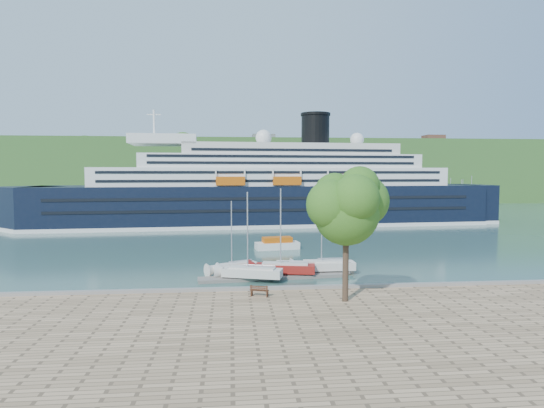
{
  "coord_description": "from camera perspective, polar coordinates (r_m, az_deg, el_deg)",
  "views": [
    {
      "loc": [
        -3.11,
        -40.5,
        11.62
      ],
      "look_at": [
        3.34,
        30.0,
        6.67
      ],
      "focal_mm": 30.0,
      "sensor_mm": 36.0,
      "label": 1
    }
  ],
  "objects": [
    {
      "name": "ground",
      "position": [
        42.25,
        -0.83,
        -11.96
      ],
      "size": [
        400.0,
        400.0,
        0.0
      ],
      "primitive_type": "plane",
      "color": "#2C4F49",
      "rests_on": "ground"
    },
    {
      "name": "far_hillside",
      "position": [
        185.53,
        -4.28,
        4.11
      ],
      "size": [
        400.0,
        50.0,
        24.0
      ],
      "primitive_type": "cube",
      "color": "#326227",
      "rests_on": "ground"
    },
    {
      "name": "quay_coping",
      "position": [
        41.76,
        -0.81,
        -10.52
      ],
      "size": [
        220.0,
        0.5,
        0.3
      ],
      "primitive_type": "cube",
      "color": "slate",
      "rests_on": "promenade"
    },
    {
      "name": "cruise_ship",
      "position": [
        100.05,
        -1.06,
        4.45
      ],
      "size": [
        111.29,
        23.01,
        24.81
      ],
      "primitive_type": null,
      "rotation": [
        0.0,
        0.0,
        0.06
      ],
      "color": "black",
      "rests_on": "ground"
    },
    {
      "name": "park_bench",
      "position": [
        39.68,
        -1.57,
        -10.74
      ],
      "size": [
        1.77,
        1.11,
        1.06
      ],
      "primitive_type": null,
      "rotation": [
        0.0,
        0.0,
        -0.29
      ],
      "color": "#4C2915",
      "rests_on": "promenade"
    },
    {
      "name": "promenade_tree",
      "position": [
        37.69,
        9.27,
        -3.11
      ],
      "size": [
        7.24,
        7.24,
        11.98
      ],
      "primitive_type": null,
      "color": "#295A17",
      "rests_on": "promenade"
    },
    {
      "name": "floating_pontoon",
      "position": [
        50.28,
        0.04,
        -9.15
      ],
      "size": [
        16.21,
        3.67,
        0.36
      ],
      "primitive_type": null,
      "rotation": [
        0.0,
        0.0,
        0.11
      ],
      "color": "slate",
      "rests_on": "ground"
    },
    {
      "name": "sailboat_white_near",
      "position": [
        51.64,
        -4.66,
        -4.48
      ],
      "size": [
        6.33,
        4.32,
        8.03
      ],
      "primitive_type": null,
      "rotation": [
        0.0,
        0.0,
        0.46
      ],
      "color": "silver",
      "rests_on": "ground"
    },
    {
      "name": "sailboat_red",
      "position": [
        50.33,
        1.66,
        -3.91
      ],
      "size": [
        7.52,
        3.32,
        9.39
      ],
      "primitive_type": null,
      "rotation": [
        0.0,
        0.0,
        -0.18
      ],
      "color": "maroon",
      "rests_on": "ground"
    },
    {
      "name": "sailboat_white_far",
      "position": [
        52.09,
        6.8,
        -3.67
      ],
      "size": [
        7.27,
        2.04,
        9.38
      ],
      "primitive_type": null,
      "rotation": [
        0.0,
        0.0,
        0.0
      ],
      "color": "silver",
      "rests_on": "ground"
    },
    {
      "name": "tender_launch",
      "position": [
        68.95,
        0.66,
        -4.93
      ],
      "size": [
        6.92,
        3.23,
        1.84
      ],
      "primitive_type": null,
      "rotation": [
        0.0,
        0.0,
        0.15
      ],
      "color": "#C3540B",
      "rests_on": "ground"
    },
    {
      "name": "sailboat_extra",
      "position": [
        48.38,
        -2.52,
        -4.4
      ],
      "size": [
        7.32,
        3.96,
        9.12
      ],
      "primitive_type": null,
      "rotation": [
        0.0,
        0.0,
        -0.3
      ],
      "color": "silver",
      "rests_on": "ground"
    }
  ]
}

